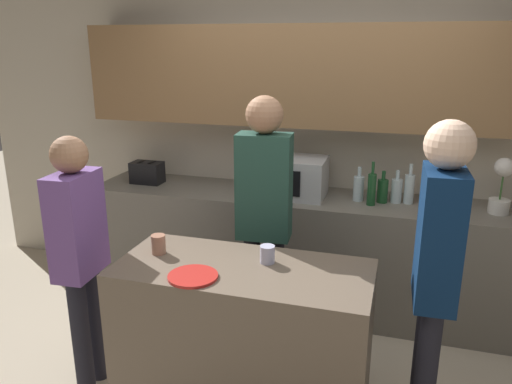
{
  "coord_description": "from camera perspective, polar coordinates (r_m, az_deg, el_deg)",
  "views": [
    {
      "loc": [
        0.63,
        -2.25,
        2.07
      ],
      "look_at": [
        -0.14,
        0.32,
        1.26
      ],
      "focal_mm": 35.0,
      "sensor_mm": 36.0,
      "label": 1
    }
  ],
  "objects": [
    {
      "name": "bottle_4",
      "position": [
        3.83,
        17.11,
        0.4
      ],
      "size": [
        0.07,
        0.07,
        0.3
      ],
      "color": "silver",
      "rests_on": "back_counter"
    },
    {
      "name": "bottle_0",
      "position": [
        3.81,
        11.65,
        0.47
      ],
      "size": [
        0.08,
        0.08,
        0.26
      ],
      "color": "silver",
      "rests_on": "back_counter"
    },
    {
      "name": "back_counter",
      "position": [
        4.03,
        6.33,
        -6.85
      ],
      "size": [
        3.6,
        0.62,
        0.93
      ],
      "color": "#6B665B",
      "rests_on": "ground_plane"
    },
    {
      "name": "bottle_5",
      "position": [
        3.91,
        18.88,
        0.53
      ],
      "size": [
        0.07,
        0.07,
        0.3
      ],
      "color": "maroon",
      "rests_on": "back_counter"
    },
    {
      "name": "back_wall",
      "position": [
        4.0,
        7.55,
        8.95
      ],
      "size": [
        6.4,
        0.4,
        2.7
      ],
      "color": "beige",
      "rests_on": "ground_plane"
    },
    {
      "name": "plate_on_island",
      "position": [
        2.62,
        -7.22,
        -9.54
      ],
      "size": [
        0.26,
        0.26,
        0.01
      ],
      "color": "red",
      "rests_on": "kitchen_island"
    },
    {
      "name": "person_right",
      "position": [
        3.18,
        0.92,
        -1.72
      ],
      "size": [
        0.35,
        0.23,
        1.77
      ],
      "rotation": [
        0.0,
        0.0,
        -3.07
      ],
      "color": "black",
      "rests_on": "ground_plane"
    },
    {
      "name": "toaster",
      "position": [
        4.31,
        -12.33,
        2.19
      ],
      "size": [
        0.26,
        0.16,
        0.18
      ],
      "color": "black",
      "rests_on": "back_counter"
    },
    {
      "name": "microwave",
      "position": [
        3.85,
        4.1,
        1.75
      ],
      "size": [
        0.52,
        0.39,
        0.3
      ],
      "color": "#B7BABC",
      "rests_on": "back_counter"
    },
    {
      "name": "potted_plant",
      "position": [
        3.82,
        26.27,
        0.63
      ],
      "size": [
        0.14,
        0.14,
        0.39
      ],
      "color": "silver",
      "rests_on": "back_counter"
    },
    {
      "name": "cup_0",
      "position": [
        2.91,
        -11.08,
        -5.88
      ],
      "size": [
        0.08,
        0.08,
        0.11
      ],
      "color": "#AB765E",
      "rests_on": "kitchen_island"
    },
    {
      "name": "bottle_1",
      "position": [
        3.72,
        13.07,
        0.37
      ],
      "size": [
        0.06,
        0.06,
        0.32
      ],
      "color": "#194723",
      "rests_on": "back_counter"
    },
    {
      "name": "bottle_2",
      "position": [
        3.81,
        14.26,
        0.18
      ],
      "size": [
        0.08,
        0.08,
        0.24
      ],
      "color": "#194723",
      "rests_on": "back_counter"
    },
    {
      "name": "bottle_3",
      "position": [
        3.83,
        15.76,
        0.2
      ],
      "size": [
        0.08,
        0.08,
        0.25
      ],
      "color": "silver",
      "rests_on": "back_counter"
    },
    {
      "name": "kitchen_island",
      "position": [
        2.94,
        -1.46,
        -16.62
      ],
      "size": [
        1.39,
        0.63,
        0.91
      ],
      "color": "brown",
      "rests_on": "ground_plane"
    },
    {
      "name": "person_center",
      "position": [
        2.58,
        19.9,
        -7.67
      ],
      "size": [
        0.23,
        0.35,
        1.74
      ],
      "rotation": [
        0.0,
        0.0,
        -4.68
      ],
      "color": "black",
      "rests_on": "ground_plane"
    },
    {
      "name": "person_left",
      "position": [
        3.08,
        -19.55,
        -5.91
      ],
      "size": [
        0.21,
        0.35,
        1.58
      ],
      "rotation": [
        0.0,
        0.0,
        -1.5
      ],
      "color": "black",
      "rests_on": "ground_plane"
    },
    {
      "name": "cup_1",
      "position": [
        2.75,
        1.31,
        -7.13
      ],
      "size": [
        0.08,
        0.08,
        0.1
      ],
      "color": "#B5B6D5",
      "rests_on": "kitchen_island"
    }
  ]
}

